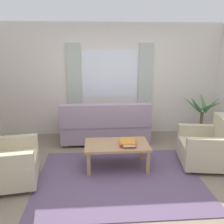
{
  "coord_description": "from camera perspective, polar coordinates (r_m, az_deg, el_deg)",
  "views": [
    {
      "loc": [
        -0.37,
        -3.47,
        2.05
      ],
      "look_at": [
        -0.06,
        0.7,
        0.93
      ],
      "focal_mm": 38.75,
      "sensor_mm": 36.0,
      "label": 1
    }
  ],
  "objects": [
    {
      "name": "ground_plane",
      "position": [
        4.04,
        1.66,
        -15.43
      ],
      "size": [
        6.24,
        6.24,
        0.0
      ],
      "primitive_type": "plane",
      "color": "gray"
    },
    {
      "name": "wall_back",
      "position": [
        5.79,
        -0.52,
        7.57
      ],
      "size": [
        5.32,
        0.12,
        2.6
      ],
      "primitive_type": "cube",
      "color": "silver",
      "rests_on": "ground_plane"
    },
    {
      "name": "window_with_curtains",
      "position": [
        5.69,
        -0.46,
        8.96
      ],
      "size": [
        1.98,
        0.07,
        1.4
      ],
      "color": "white"
    },
    {
      "name": "area_rug",
      "position": [
        4.04,
        1.66,
        -15.36
      ],
      "size": [
        2.6,
        2.05,
        0.01
      ],
      "primitive_type": "cube",
      "color": "#604C6B",
      "rests_on": "ground_plane"
    },
    {
      "name": "couch",
      "position": [
        5.34,
        -1.58,
        -3.35
      ],
      "size": [
        1.9,
        0.82,
        0.92
      ],
      "rotation": [
        0.0,
        0.0,
        3.14
      ],
      "color": "#998499",
      "rests_on": "ground_plane"
    },
    {
      "name": "armchair_left",
      "position": [
        4.09,
        -23.91,
        -10.81
      ],
      "size": [
        0.93,
        0.95,
        0.88
      ],
      "rotation": [
        0.0,
        0.0,
        1.72
      ],
      "color": "#BCB293",
      "rests_on": "ground_plane"
    },
    {
      "name": "armchair_right",
      "position": [
        4.63,
        21.73,
        -7.58
      ],
      "size": [
        0.94,
        0.95,
        0.88
      ],
      "rotation": [
        0.0,
        0.0,
        -1.72
      ],
      "color": "#BCB293",
      "rests_on": "ground_plane"
    },
    {
      "name": "coffee_table",
      "position": [
        4.23,
        1.2,
        -8.21
      ],
      "size": [
        1.1,
        0.64,
        0.44
      ],
      "color": "#A87F56",
      "rests_on": "ground_plane"
    },
    {
      "name": "book_stack_on_table",
      "position": [
        4.14,
        3.77,
        -7.26
      ],
      "size": [
        0.31,
        0.33,
        0.08
      ],
      "color": "#B23833",
      "rests_on": "coffee_table"
    },
    {
      "name": "potted_plant",
      "position": [
        5.92,
        20.31,
        -2.14
      ],
      "size": [
        0.99,
        1.25,
        1.1
      ],
      "color": "#B7B2A8",
      "rests_on": "ground_plane"
    }
  ]
}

